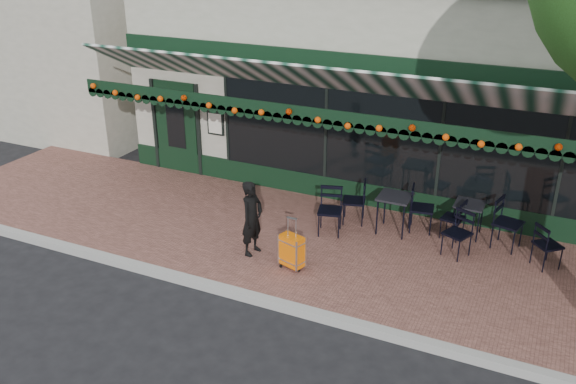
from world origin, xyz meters
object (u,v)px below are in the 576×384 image
at_px(chair_b_left, 354,201).
at_px(cafe_table_b, 395,200).
at_px(suitcase, 292,251).
at_px(chair_a_extra, 548,245).
at_px(cafe_table_a, 469,207).
at_px(chair_a_front, 457,234).
at_px(chair_b_front, 330,211).
at_px(chair_b_right, 422,209).
at_px(chair_a_left, 453,218).
at_px(woman, 252,218).
at_px(chair_a_right, 508,224).

bearing_deg(chair_b_left, cafe_table_b, 70.15).
relative_size(suitcase, chair_a_extra, 1.16).
relative_size(cafe_table_a, chair_a_extra, 0.81).
distance_m(chair_a_front, chair_a_extra, 1.53).
relative_size(cafe_table_b, chair_b_front, 0.81).
bearing_deg(chair_a_front, chair_b_right, 162.40).
bearing_deg(chair_a_extra, chair_a_left, 35.40).
bearing_deg(chair_b_front, chair_a_left, 5.17).
bearing_deg(woman, chair_b_left, -25.01).
relative_size(cafe_table_a, chair_a_left, 0.83).
xyz_separation_m(woman, chair_a_front, (3.37, 1.47, -0.27)).
distance_m(cafe_table_b, chair_a_front, 1.38).
bearing_deg(chair_b_right, chair_b_front, 109.04).
bearing_deg(cafe_table_a, chair_a_left, -137.23).
height_order(cafe_table_b, chair_a_right, chair_a_right).
distance_m(cafe_table_b, chair_b_front, 1.26).
relative_size(suitcase, chair_a_front, 1.11).
xyz_separation_m(suitcase, chair_b_left, (0.38, 2.15, 0.13)).
bearing_deg(chair_b_left, chair_a_left, 79.71).
bearing_deg(chair_a_right, chair_a_front, 144.88).
distance_m(cafe_table_b, chair_a_extra, 2.81).
distance_m(cafe_table_b, chair_b_right, 0.59).
height_order(cafe_table_b, chair_b_right, chair_b_right).
relative_size(cafe_table_b, chair_a_extra, 0.92).
distance_m(cafe_table_a, chair_a_extra, 1.60).
relative_size(chair_a_front, chair_a_extra, 1.04).
distance_m(woman, chair_a_right, 4.69).
bearing_deg(cafe_table_b, chair_b_front, -151.73).
relative_size(cafe_table_a, chair_b_right, 0.72).
relative_size(woman, chair_b_left, 1.54).
bearing_deg(chair_b_right, chair_a_right, -100.83).
xyz_separation_m(chair_b_right, chair_b_front, (-1.57, -0.87, 0.00)).
height_order(cafe_table_b, chair_a_left, chair_a_left).
height_order(chair_b_right, chair_b_front, chair_b_front).
bearing_deg(chair_a_right, cafe_table_b, 110.63).
bearing_deg(suitcase, woman, -173.76).
relative_size(woman, cafe_table_b, 1.85).
height_order(chair_a_extra, chair_b_left, chair_b_left).
bearing_deg(chair_a_left, suitcase, -34.57).
distance_m(chair_a_right, chair_b_front, 3.28).
bearing_deg(chair_a_left, chair_a_right, 101.66).
height_order(cafe_table_a, cafe_table_b, cafe_table_b).
bearing_deg(woman, chair_a_front, -59.26).
relative_size(woman, chair_a_front, 1.62).
height_order(chair_a_left, chair_b_left, chair_b_left).
height_order(chair_a_right, chair_b_left, chair_a_right).
bearing_deg(chair_b_front, suitcase, -110.11).
height_order(cafe_table_a, chair_b_left, chair_b_left).
bearing_deg(chair_b_right, chair_b_left, 89.17).
height_order(chair_a_left, chair_b_right, chair_b_right).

